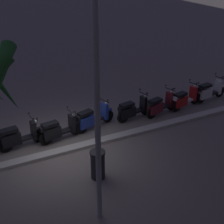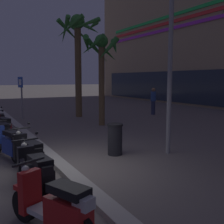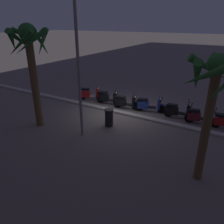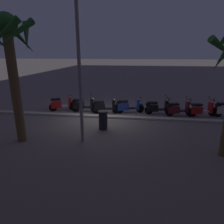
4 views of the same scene
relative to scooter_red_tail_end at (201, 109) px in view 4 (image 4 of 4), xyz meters
The scene contains 12 objects.
ground_plane 6.05m from the scooter_red_tail_end, ahead, with size 200.00×200.00×0.00m, color slate.
curb_strip 6.04m from the scooter_red_tail_end, ahead, with size 60.00×0.36×0.12m, color #BCB7AD.
scooter_red_tail_end is the anchor object (origin of this frame).
scooter_maroon_mid_centre 1.34m from the scooter_red_tail_end, ahead, with size 1.77×0.73×1.17m.
scooter_black_second_in_line 2.59m from the scooter_red_tail_end, ahead, with size 1.77×0.63×1.17m.
scooter_blue_gap_after_mid 4.41m from the scooter_red_tail_end, ahead, with size 1.82×0.78×1.04m.
scooter_black_lead_nearest 5.88m from the scooter_red_tail_end, ahead, with size 1.77×0.62×1.17m.
scooter_black_far_back 7.30m from the scooter_red_tail_end, ahead, with size 1.77×0.57×1.17m.
scooter_red_last_in_row 8.85m from the scooter_red_tail_end, ahead, with size 1.67×0.89×1.04m.
palm_tree_far_corner 10.49m from the scooter_red_tail_end, 27.75° to the left, with size 2.37×2.39×5.19m.
litter_bin 6.14m from the scooter_red_tail_end, 27.21° to the left, with size 0.48×0.48×0.95m.
street_lamp 8.35m from the scooter_red_tail_end, 35.40° to the left, with size 0.36×0.36×6.84m.
Camera 4 is at (-2.21, 11.01, 3.75)m, focal length 31.75 mm.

